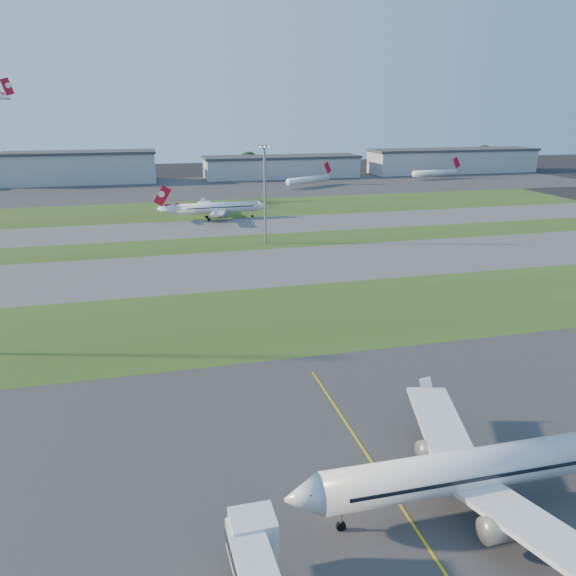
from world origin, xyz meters
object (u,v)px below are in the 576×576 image
object	(u,v)px
airliner_taxiing	(216,208)
light_mast_centre	(265,188)
airliner_parked	(478,469)
mini_jet_far	(435,173)
mini_jet_near	(309,180)

from	to	relation	value
airliner_taxiing	light_mast_centre	size ratio (longest dim) A/B	1.31
airliner_parked	mini_jet_far	xyz separation A→B (m)	(118.07, 227.26, -0.65)
airliner_parked	mini_jet_far	size ratio (longest dim) A/B	1.26
light_mast_centre	airliner_parked	bearing A→B (deg)	-91.83
mini_jet_near	mini_jet_far	size ratio (longest dim) A/B	0.90
airliner_parked	mini_jet_far	bearing A→B (deg)	62.87
airliner_taxiing	light_mast_centre	bearing A→B (deg)	100.50
airliner_taxiing	light_mast_centre	distance (m)	40.12
airliner_parked	mini_jet_near	size ratio (longest dim) A/B	1.39
mini_jet_far	light_mast_centre	bearing A→B (deg)	-141.48
airliner_taxiing	mini_jet_near	bearing A→B (deg)	-128.90
mini_jet_near	mini_jet_far	xyz separation A→B (m)	(71.27, 12.26, 0.00)
mini_jet_far	light_mast_centre	xyz separation A→B (m)	(-114.62, -119.50, 11.53)
mini_jet_near	light_mast_centre	bearing A→B (deg)	-141.62
airliner_taxiing	mini_jet_far	bearing A→B (deg)	-148.60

